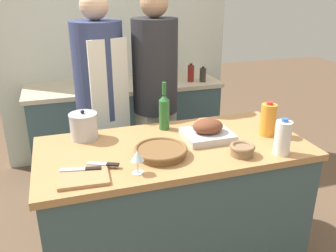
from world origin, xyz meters
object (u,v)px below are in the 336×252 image
(roasting_pan, at_px, (208,131))
(wine_bottle_green, at_px, (164,111))
(person_cook_aproned, at_px, (101,99))
(person_cook_guest, at_px, (155,94))
(juice_jug, at_px, (268,120))
(condiment_bottle_extra, at_px, (191,73))
(knife_chef, at_px, (82,169))
(mixing_bowl, at_px, (242,149))
(condiment_bottle_tall, at_px, (120,79))
(stock_pot, at_px, (84,126))
(knife_paring, at_px, (104,164))
(stand_mixer, at_px, (160,67))
(milk_jug, at_px, (283,138))
(wicker_basket, at_px, (161,151))
(cutting_board, at_px, (83,176))
(wine_glass_left, at_px, (137,157))
(condiment_bottle_short, at_px, (203,75))

(roasting_pan, xyz_separation_m, wine_bottle_green, (-0.21, 0.24, 0.08))
(person_cook_aproned, distance_m, person_cook_guest, 0.43)
(person_cook_aproned, bearing_deg, juice_jug, -59.62)
(roasting_pan, bearing_deg, condiment_bottle_extra, 72.98)
(person_cook_aproned, bearing_deg, condiment_bottle_extra, 14.32)
(juice_jug, xyz_separation_m, knife_chef, (-1.16, -0.14, -0.08))
(mixing_bowl, distance_m, condiment_bottle_tall, 1.74)
(stock_pot, xyz_separation_m, knife_paring, (0.06, -0.42, -0.06))
(knife_paring, height_order, condiment_bottle_extra, condiment_bottle_extra)
(mixing_bowl, distance_m, stand_mixer, 1.78)
(juice_jug, xyz_separation_m, milk_jug, (-0.07, -0.26, -0.00))
(wicker_basket, distance_m, person_cook_aproned, 0.96)
(wicker_basket, distance_m, knife_paring, 0.32)
(condiment_bottle_tall, relative_size, person_cook_aproned, 0.09)
(cutting_board, relative_size, milk_jug, 1.22)
(roasting_pan, bearing_deg, knife_chef, -165.49)
(knife_paring, relative_size, condiment_bottle_tall, 1.09)
(cutting_board, xyz_separation_m, condiment_bottle_tall, (0.50, 1.69, 0.04))
(roasting_pan, height_order, stand_mixer, stand_mixer)
(condiment_bottle_extra, bearing_deg, stand_mixer, 156.21)
(wine_bottle_green, height_order, person_cook_aproned, person_cook_aproned)
(person_cook_aproned, bearing_deg, wine_bottle_green, -76.02)
(milk_jug, bearing_deg, juice_jug, 74.94)
(wine_glass_left, bearing_deg, cutting_board, 172.35)
(stand_mixer, bearing_deg, milk_jug, -84.64)
(stock_pot, height_order, milk_jug, milk_jug)
(milk_jug, relative_size, person_cook_guest, 0.12)
(wine_glass_left, height_order, knife_chef, wine_glass_left)
(stock_pot, distance_m, condiment_bottle_tall, 1.27)
(roasting_pan, distance_m, wine_glass_left, 0.59)
(person_cook_guest, bearing_deg, mixing_bowl, -92.50)
(cutting_board, bearing_deg, knife_chef, 90.98)
(wine_bottle_green, bearing_deg, knife_chef, -142.62)
(condiment_bottle_tall, height_order, person_cook_aproned, person_cook_aproned)
(condiment_bottle_short, xyz_separation_m, condiment_bottle_extra, (-0.11, 0.04, 0.02))
(wicker_basket, xyz_separation_m, milk_jug, (0.65, -0.18, 0.07))
(condiment_bottle_extra, height_order, person_cook_guest, person_cook_guest)
(milk_jug, bearing_deg, roasting_pan, 134.17)
(wine_bottle_green, bearing_deg, mixing_bowl, -59.30)
(wicker_basket, xyz_separation_m, cutting_board, (-0.44, -0.12, -0.02))
(mixing_bowl, bearing_deg, stock_pot, 148.21)
(juice_jug, relative_size, knife_chef, 1.06)
(mixing_bowl, relative_size, milk_jug, 0.67)
(stock_pot, xyz_separation_m, condiment_bottle_tall, (0.44, 1.19, -0.03))
(juice_jug, height_order, wine_bottle_green, wine_bottle_green)
(condiment_bottle_short, height_order, person_cook_aproned, person_cook_aproned)
(mixing_bowl, relative_size, person_cook_guest, 0.08)
(condiment_bottle_short, bearing_deg, cutting_board, -129.43)
(roasting_pan, relative_size, wine_bottle_green, 0.93)
(wicker_basket, height_order, condiment_bottle_tall, condiment_bottle_tall)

